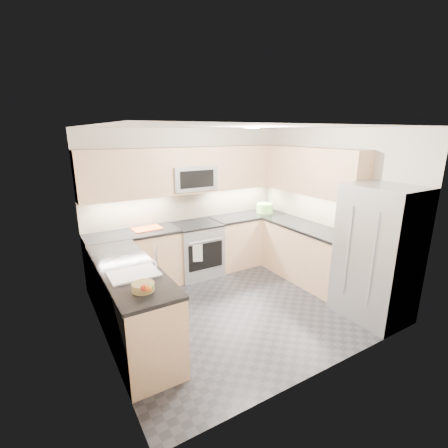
% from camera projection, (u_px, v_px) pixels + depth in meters
% --- Properties ---
extents(floor, '(3.60, 3.20, 0.00)m').
position_uv_depth(floor, '(236.00, 305.00, 4.73)').
color(floor, '#242429').
rests_on(floor, ground).
extents(ceiling, '(3.60, 3.20, 0.02)m').
position_uv_depth(ceiling, '(238.00, 127.00, 4.04)').
color(ceiling, beige).
rests_on(ceiling, wall_back).
extents(wall_back, '(3.60, 0.02, 2.50)m').
position_uv_depth(wall_back, '(188.00, 202.00, 5.71)').
color(wall_back, beige).
rests_on(wall_back, floor).
extents(wall_front, '(3.60, 0.02, 2.50)m').
position_uv_depth(wall_front, '(329.00, 262.00, 3.06)').
color(wall_front, beige).
rests_on(wall_front, floor).
extents(wall_left, '(0.02, 3.20, 2.50)m').
position_uv_depth(wall_left, '(98.00, 246.00, 3.50)').
color(wall_left, beige).
rests_on(wall_left, floor).
extents(wall_right, '(0.02, 3.20, 2.50)m').
position_uv_depth(wall_right, '(330.00, 208.00, 5.27)').
color(wall_right, beige).
rests_on(wall_right, floor).
extents(base_cab_back_left, '(1.42, 0.60, 0.90)m').
position_uv_depth(base_cab_back_left, '(134.00, 262.00, 5.14)').
color(base_cab_back_left, '#D7AD81').
rests_on(base_cab_back_left, floor).
extents(base_cab_back_right, '(1.42, 0.60, 0.90)m').
position_uv_depth(base_cab_back_right, '(247.00, 239.00, 6.21)').
color(base_cab_back_right, '#D7AD81').
rests_on(base_cab_back_right, floor).
extents(base_cab_right, '(0.60, 1.70, 0.90)m').
position_uv_depth(base_cab_right, '(306.00, 254.00, 5.47)').
color(base_cab_right, '#D7AD81').
rests_on(base_cab_right, floor).
extents(base_cab_peninsula, '(0.60, 2.00, 0.90)m').
position_uv_depth(base_cab_peninsula, '(131.00, 305.00, 3.87)').
color(base_cab_peninsula, '#D7AD81').
rests_on(base_cab_peninsula, floor).
extents(countertop_back_left, '(1.42, 0.63, 0.04)m').
position_uv_depth(countertop_back_left, '(132.00, 234.00, 5.01)').
color(countertop_back_left, black).
rests_on(countertop_back_left, base_cab_back_left).
extents(countertop_back_right, '(1.42, 0.63, 0.04)m').
position_uv_depth(countertop_back_right, '(248.00, 216.00, 6.09)').
color(countertop_back_right, black).
rests_on(countertop_back_right, base_cab_back_right).
extents(countertop_right, '(0.63, 1.70, 0.04)m').
position_uv_depth(countertop_right, '(308.00, 228.00, 5.34)').
color(countertop_right, black).
rests_on(countertop_right, base_cab_right).
extents(countertop_peninsula, '(0.63, 2.00, 0.04)m').
position_uv_depth(countertop_peninsula, '(128.00, 268.00, 3.74)').
color(countertop_peninsula, black).
rests_on(countertop_peninsula, base_cab_peninsula).
extents(upper_cab_back, '(3.60, 0.35, 0.75)m').
position_uv_depth(upper_cab_back, '(191.00, 170.00, 5.40)').
color(upper_cab_back, '#D7AD81').
rests_on(upper_cab_back, wall_back).
extents(upper_cab_right, '(0.35, 1.95, 0.75)m').
position_uv_depth(upper_cab_right, '(312.00, 171.00, 5.25)').
color(upper_cab_right, '#D7AD81').
rests_on(upper_cab_right, wall_right).
extents(backsplash_back, '(3.60, 0.01, 0.51)m').
position_uv_depth(backsplash_back, '(188.00, 205.00, 5.72)').
color(backsplash_back, tan).
rests_on(backsplash_back, wall_back).
extents(backsplash_right, '(0.01, 2.30, 0.51)m').
position_uv_depth(backsplash_right, '(309.00, 206.00, 5.65)').
color(backsplash_right, tan).
rests_on(backsplash_right, wall_right).
extents(gas_range, '(0.76, 0.65, 0.91)m').
position_uv_depth(gas_range, '(197.00, 250.00, 5.66)').
color(gas_range, '#A4A6AC').
rests_on(gas_range, floor).
extents(range_cooktop, '(0.76, 0.65, 0.03)m').
position_uv_depth(range_cooktop, '(196.00, 224.00, 5.53)').
color(range_cooktop, black).
rests_on(range_cooktop, gas_range).
extents(oven_door_glass, '(0.62, 0.02, 0.45)m').
position_uv_depth(oven_door_glass, '(206.00, 256.00, 5.38)').
color(oven_door_glass, black).
rests_on(oven_door_glass, gas_range).
extents(oven_handle, '(0.60, 0.02, 0.02)m').
position_uv_depth(oven_handle, '(206.00, 241.00, 5.29)').
color(oven_handle, '#B2B5BA').
rests_on(oven_handle, gas_range).
extents(microwave, '(0.76, 0.40, 0.40)m').
position_uv_depth(microwave, '(192.00, 178.00, 5.42)').
color(microwave, '#94979B').
rests_on(microwave, upper_cab_back).
extents(microwave_door, '(0.60, 0.01, 0.28)m').
position_uv_depth(microwave_door, '(197.00, 179.00, 5.25)').
color(microwave_door, black).
rests_on(microwave_door, microwave).
extents(refrigerator, '(0.70, 0.90, 1.80)m').
position_uv_depth(refrigerator, '(378.00, 254.00, 4.24)').
color(refrigerator, '#9FA1A6').
rests_on(refrigerator, floor).
extents(fridge_handle_left, '(0.02, 0.02, 1.20)m').
position_uv_depth(fridge_handle_left, '(372.00, 260.00, 3.90)').
color(fridge_handle_left, '#B2B5BA').
rests_on(fridge_handle_left, refrigerator).
extents(fridge_handle_right, '(0.02, 0.02, 1.20)m').
position_uv_depth(fridge_handle_right, '(348.00, 251.00, 4.20)').
color(fridge_handle_right, '#B2B5BA').
rests_on(fridge_handle_right, refrigerator).
extents(sink_basin, '(0.52, 0.38, 0.16)m').
position_uv_depth(sink_basin, '(134.00, 280.00, 3.54)').
color(sink_basin, white).
rests_on(sink_basin, base_cab_peninsula).
extents(faucet, '(0.03, 0.03, 0.28)m').
position_uv_depth(faucet, '(156.00, 258.00, 3.61)').
color(faucet, silver).
rests_on(faucet, countertop_peninsula).
extents(utensil_bowl, '(0.40, 0.40, 0.18)m').
position_uv_depth(utensil_bowl, '(265.00, 208.00, 6.23)').
color(utensil_bowl, '#6FBC50').
rests_on(utensil_bowl, countertop_back_right).
extents(cutting_board, '(0.46, 0.33, 0.01)m').
position_uv_depth(cutting_board, '(147.00, 229.00, 5.19)').
color(cutting_board, '#C64012').
rests_on(cutting_board, countertop_back_left).
extents(fruit_basket, '(0.23, 0.23, 0.08)m').
position_uv_depth(fruit_basket, '(143.00, 287.00, 3.16)').
color(fruit_basket, '#998047').
rests_on(fruit_basket, countertop_peninsula).
extents(fruit_apple, '(0.07, 0.07, 0.07)m').
position_uv_depth(fruit_apple, '(144.00, 288.00, 2.98)').
color(fruit_apple, '#A72913').
rests_on(fruit_apple, fruit_basket).
extents(fruit_pear, '(0.07, 0.07, 0.07)m').
position_uv_depth(fruit_pear, '(150.00, 286.00, 3.01)').
color(fruit_pear, '#57A446').
rests_on(fruit_pear, fruit_basket).
extents(dish_towel_check, '(0.15, 0.07, 0.29)m').
position_uv_depth(dish_towel_check, '(198.00, 253.00, 5.24)').
color(dish_towel_check, silver).
rests_on(dish_towel_check, oven_handle).
extents(fruit_orange, '(0.07, 0.07, 0.07)m').
position_uv_depth(fruit_orange, '(148.00, 288.00, 2.98)').
color(fruit_orange, orange).
rests_on(fruit_orange, fruit_basket).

